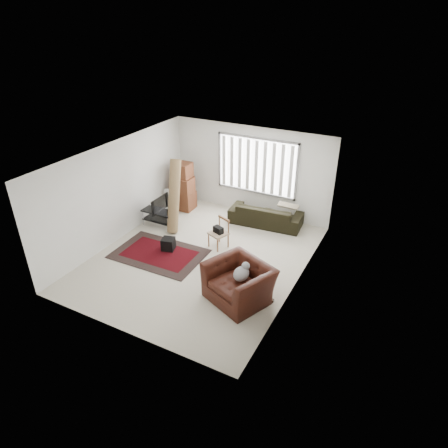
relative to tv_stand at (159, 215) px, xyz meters
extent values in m
plane|color=beige|center=(1.95, -0.91, -0.35)|extent=(6.00, 6.00, 0.00)
cube|color=white|center=(1.95, -0.91, 2.35)|extent=(5.00, 6.00, 0.02)
cube|color=white|center=(1.95, 2.09, 1.00)|extent=(5.00, 0.02, 2.70)
cube|color=white|center=(1.95, -3.91, 1.00)|extent=(5.00, 0.02, 2.70)
cube|color=white|center=(-0.55, -0.91, 1.00)|extent=(0.02, 6.00, 2.70)
cube|color=white|center=(4.45, -0.91, 1.00)|extent=(0.02, 6.00, 2.70)
cube|color=white|center=(2.15, 2.07, 1.20)|extent=(2.40, 0.01, 1.60)
cube|color=gray|center=(2.15, 2.05, 1.20)|extent=(2.52, 0.06, 1.72)
cube|color=white|center=(2.15, 2.01, 1.20)|extent=(2.40, 0.02, 1.55)
cube|color=black|center=(0.90, -1.28, -0.34)|extent=(2.34, 1.58, 0.02)
cube|color=#3F050B|center=(0.90, -1.28, -0.33)|extent=(1.85, 1.09, 0.00)
cube|color=black|center=(0.00, 0.00, 0.12)|extent=(0.97, 0.44, 0.04)
cube|color=black|center=(0.00, 0.00, -0.16)|extent=(0.93, 0.41, 0.03)
cylinder|color=#B2B2B7|center=(-0.44, -0.18, -0.11)|extent=(0.03, 0.03, 0.49)
cylinder|color=#B2B2B7|center=(0.44, -0.18, -0.11)|extent=(0.03, 0.03, 0.49)
cylinder|color=#B2B2B7|center=(-0.44, 0.18, -0.11)|extent=(0.03, 0.03, 0.49)
cylinder|color=#B2B2B7|center=(0.44, 0.18, -0.11)|extent=(0.03, 0.03, 0.49)
imported|color=black|center=(0.00, 0.00, 0.36)|extent=(0.10, 0.79, 0.45)
cube|color=black|center=(0.99, -0.98, -0.17)|extent=(0.39, 0.39, 0.32)
cube|color=brown|center=(0.03, 1.32, -0.07)|extent=(0.63, 0.58, 0.56)
cube|color=brown|center=(0.05, 1.29, 0.46)|extent=(0.57, 0.52, 0.50)
cube|color=brown|center=(0.01, 1.34, 0.93)|extent=(0.52, 0.52, 0.45)
cube|color=silver|center=(-0.17, 0.86, 0.01)|extent=(0.60, 0.33, 0.72)
cylinder|color=olive|center=(0.51, 0.10, 0.67)|extent=(0.53, 0.97, 2.04)
imported|color=black|center=(2.71, 1.54, 0.05)|extent=(2.18, 1.10, 0.81)
cube|color=#9E8468|center=(2.09, -0.24, 0.06)|extent=(0.56, 0.56, 0.05)
cylinder|color=brown|center=(1.85, -0.34, -0.15)|extent=(0.04, 0.04, 0.41)
cylinder|color=brown|center=(2.20, -0.48, -0.15)|extent=(0.04, 0.04, 0.41)
cylinder|color=brown|center=(1.99, 0.00, -0.15)|extent=(0.04, 0.04, 0.41)
cylinder|color=brown|center=(2.33, -0.14, -0.15)|extent=(0.04, 0.04, 0.41)
cube|color=brown|center=(2.16, -0.06, 0.43)|extent=(0.40, 0.19, 0.06)
cube|color=brown|center=(1.99, 0.01, 0.26)|extent=(0.05, 0.05, 0.41)
cube|color=brown|center=(2.33, -0.13, 0.26)|extent=(0.05, 0.05, 0.41)
cube|color=black|center=(2.09, -0.24, 0.17)|extent=(0.31, 0.24, 0.17)
imported|color=#38130B|center=(3.51, -1.94, 0.13)|extent=(1.65, 1.56, 0.97)
ellipsoid|color=#59595B|center=(3.51, -1.94, 0.28)|extent=(0.38, 0.42, 0.24)
sphere|color=#59595B|center=(3.58, -1.77, 0.43)|extent=(0.18, 0.18, 0.18)
camera|label=1|loc=(6.45, -8.25, 5.27)|focal=32.00mm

